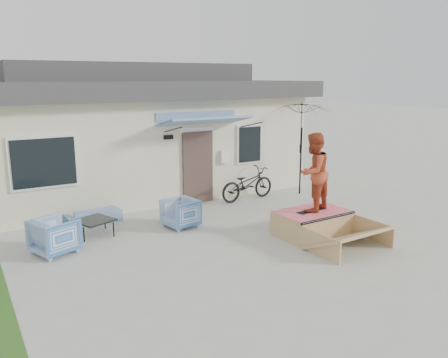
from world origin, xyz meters
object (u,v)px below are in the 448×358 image
loveseat (93,212)px  armchair_right (180,212)px  skate_ramp (313,223)px  skater (313,171)px  armchair_left (54,234)px  coffee_table (95,227)px  patio_umbrella (301,139)px  skateboard (312,210)px  bicycle (247,180)px

loveseat → armchair_right: armchair_right is taller
skate_ramp → loveseat: bearing=138.0°
loveseat → skater: size_ratio=0.76×
armchair_left → coffee_table: armchair_left is taller
armchair_right → patio_umbrella: bearing=93.5°
loveseat → skateboard: skateboard is taller
loveseat → coffee_table: size_ratio=1.82×
bicycle → skateboard: 3.34m
armchair_left → skate_ramp: 5.76m
armchair_right → coffee_table: 2.05m
loveseat → coffee_table: (-0.22, -0.95, -0.08)m
skater → skate_ramp: bearing=74.4°
skater → armchair_left: bearing=-36.0°
armchair_left → skateboard: bearing=-128.8°
coffee_table → bicycle: size_ratio=0.41×
bicycle → skateboard: size_ratio=2.24×
bicycle → skater: skater is taller
skateboard → armchair_left: bearing=153.8°
coffee_table → skater: 5.25m
loveseat → skateboard: 5.45m
skate_ramp → armchair_right: bearing=137.5°
coffee_table → skateboard: skateboard is taller
bicycle → patio_umbrella: size_ratio=0.85×
coffee_table → skateboard: (4.42, -2.51, 0.39)m
bicycle → skate_ramp: size_ratio=0.85×
bicycle → armchair_right: bearing=109.6°
armchair_left → loveseat: bearing=-57.4°
armchair_left → coffee_table: (1.03, 0.71, -0.23)m
armchair_left → armchair_right: size_ratio=1.08×
armchair_left → armchair_right: bearing=-106.3°
patio_umbrella → skate_ramp: patio_umbrella is taller
skater → patio_umbrella: bearing=-143.8°
armchair_right → skateboard: size_ratio=0.93×
coffee_table → patio_umbrella: (6.66, 0.57, 1.56)m
skater → coffee_table: bearing=-47.3°
skate_ramp → bicycle: bearing=81.1°
coffee_table → bicycle: (4.82, 0.81, 0.41)m
skateboard → skate_ramp: bearing=-95.9°
loveseat → armchair_left: 2.09m
skate_ramp → skater: (-0.00, 0.05, 1.24)m
loveseat → armchair_right: 2.28m
loveseat → patio_umbrella: patio_umbrella is taller
armchair_right → patio_umbrella: (4.68, 1.05, 1.36)m
armchair_left → bicycle: bearing=-96.0°
loveseat → skate_ramp: bearing=136.2°
armchair_left → skater: skater is taller
loveseat → patio_umbrella: size_ratio=0.63×
armchair_right → skater: 3.36m
skate_ramp → skateboard: skateboard is taller
skate_ramp → skateboard: bearing=90.0°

